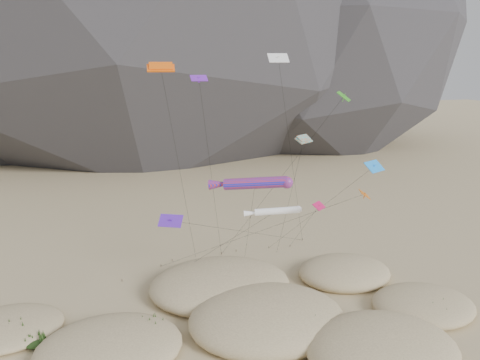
% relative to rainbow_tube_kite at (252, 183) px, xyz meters
% --- Properties ---
extents(dunes, '(52.21, 36.58, 3.97)m').
position_rel_rainbow_tube_kite_xyz_m(dunes, '(-2.74, -7.51, -12.34)').
color(dunes, '#CCB789').
rests_on(dunes, ground).
extents(dune_grass, '(44.10, 25.50, 1.51)m').
position_rel_rainbow_tube_kite_xyz_m(dune_grass, '(-2.29, -8.79, -12.23)').
color(dune_grass, black).
rests_on(dune_grass, ground).
extents(kite_stakes, '(26.28, 6.00, 0.30)m').
position_rel_rainbow_tube_kite_xyz_m(kite_stakes, '(0.34, 12.09, -12.94)').
color(kite_stakes, '#3F2D1E').
rests_on(kite_stakes, ground).
extents(rainbow_tube_kite, '(8.11, 11.62, 14.09)m').
position_rel_rainbow_tube_kite_xyz_m(rainbow_tube_kite, '(0.00, 0.00, 0.00)').
color(rainbow_tube_kite, red).
rests_on(rainbow_tube_kite, ground).
extents(white_tube_kite, '(10.34, 13.85, 11.76)m').
position_rel_rainbow_tube_kite_xyz_m(white_tube_kite, '(0.86, -4.08, -1.91)').
color(white_tube_kite, white).
rests_on(white_tube_kite, ground).
extents(orange_parafoil, '(6.62, 11.92, 25.41)m').
position_rel_rainbow_tube_kite_xyz_m(orange_parafoil, '(-8.77, 1.71, 11.53)').
color(orange_parafoil, '#E1530B').
rests_on(orange_parafoil, ground).
extents(multi_parafoil, '(2.61, 8.43, 17.33)m').
position_rel_rainbow_tube_kite_xyz_m(multi_parafoil, '(7.45, 3.70, 3.62)').
color(multi_parafoil, '#F45419').
rests_on(multi_parafoil, ground).
extents(delta_kites, '(23.77, 21.95, 26.29)m').
position_rel_rainbow_tube_kite_xyz_m(delta_kites, '(5.24, -0.49, 4.08)').
color(delta_kites, '#521FB4').
rests_on(delta_kites, ground).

